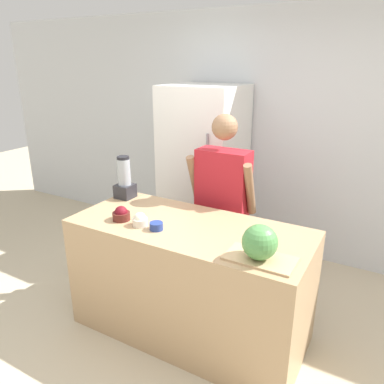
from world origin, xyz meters
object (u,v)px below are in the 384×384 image
(person, at_px, (222,207))
(watermelon, at_px, (260,242))
(bowl_cream, at_px, (140,220))
(bowl_small_blue, at_px, (156,226))
(bowl_cherries, at_px, (121,214))
(blender, at_px, (124,180))
(refrigerator, at_px, (204,172))

(person, height_order, watermelon, person)
(bowl_cream, relative_size, bowl_small_blue, 1.16)
(watermelon, xyz_separation_m, bowl_cherries, (-1.12, 0.07, -0.08))
(blender, bearing_deg, bowl_cherries, -54.42)
(bowl_small_blue, bearing_deg, bowl_cherries, 177.78)
(person, distance_m, bowl_small_blue, 0.82)
(bowl_cherries, distance_m, bowl_cream, 0.19)
(refrigerator, bearing_deg, bowl_cherries, -87.42)
(bowl_small_blue, distance_m, blender, 0.76)
(watermelon, bearing_deg, bowl_cream, 176.73)
(watermelon, bearing_deg, bowl_small_blue, 176.16)
(bowl_cherries, bearing_deg, refrigerator, 92.58)
(bowl_small_blue, bearing_deg, refrigerator, 104.97)
(bowl_cherries, bearing_deg, bowl_cream, -3.80)
(bowl_cream, bearing_deg, blender, 138.86)
(person, xyz_separation_m, bowl_cherries, (-0.48, -0.79, 0.12))
(person, relative_size, bowl_small_blue, 17.07)
(refrigerator, height_order, bowl_cream, refrigerator)
(bowl_cherries, xyz_separation_m, bowl_small_blue, (0.33, -0.01, -0.02))
(bowl_cherries, distance_m, blender, 0.51)
(bowl_cherries, xyz_separation_m, bowl_cream, (0.19, -0.01, -0.00))
(person, bearing_deg, bowl_cream, -110.14)
(person, distance_m, bowl_cherries, 0.93)
(watermelon, distance_m, bowl_cherries, 1.13)
(bowl_cherries, distance_m, bowl_small_blue, 0.33)
(person, relative_size, watermelon, 7.65)
(refrigerator, xyz_separation_m, person, (0.55, -0.68, -0.07))
(person, bearing_deg, bowl_small_blue, -100.59)
(refrigerator, relative_size, bowl_cream, 16.21)
(bowl_cream, distance_m, bowl_small_blue, 0.14)
(refrigerator, distance_m, bowl_cherries, 1.47)
(bowl_cream, bearing_deg, person, 69.86)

